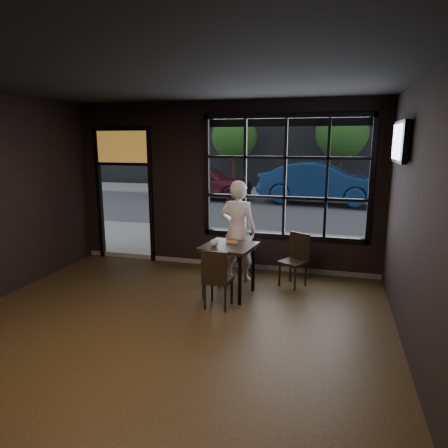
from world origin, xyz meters
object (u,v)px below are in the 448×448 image
(cafe_table, at_px, (229,270))
(chair_near, at_px, (218,278))
(navy_car, at_px, (321,182))
(man, at_px, (238,231))

(cafe_table, xyz_separation_m, chair_near, (-0.03, -0.49, 0.03))
(cafe_table, height_order, chair_near, chair_near)
(cafe_table, bearing_deg, chair_near, -86.18)
(chair_near, height_order, navy_car, navy_car)
(cafe_table, distance_m, man, 0.89)
(man, height_order, navy_car, man)
(man, xyz_separation_m, navy_car, (1.08, 9.19, -0.02))
(chair_near, xyz_separation_m, man, (-0.01, 1.25, 0.44))
(man, bearing_deg, chair_near, 91.85)
(navy_car, bearing_deg, chair_near, -179.43)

